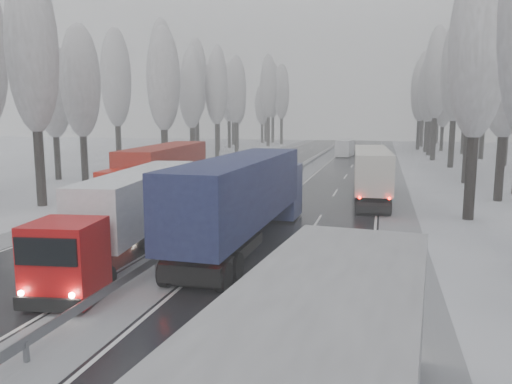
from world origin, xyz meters
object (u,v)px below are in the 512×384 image
at_px(truck_red_white, 133,207).
at_px(truck_red_red, 161,171).
at_px(truck_blue_box, 247,193).
at_px(truck_cream_box, 371,170).
at_px(box_truck_distant, 346,148).

distance_m(truck_red_white, truck_red_red, 12.77).
height_order(truck_blue_box, truck_red_red, truck_blue_box).
distance_m(truck_cream_box, truck_red_red, 16.29).
height_order(box_truck_distant, truck_red_white, truck_red_white).
bearing_deg(truck_cream_box, truck_red_white, -122.87).
bearing_deg(truck_red_red, truck_cream_box, 18.54).
xyz_separation_m(box_truck_distant, truck_red_white, (-5.75, -60.73, 0.85)).
relative_size(truck_cream_box, box_truck_distant, 2.12).
distance_m(truck_blue_box, truck_cream_box, 17.05).
xyz_separation_m(truck_cream_box, truck_red_white, (-10.70, -18.85, -0.12)).
relative_size(truck_blue_box, truck_red_white, 1.19).
distance_m(truck_cream_box, box_truck_distant, 42.19).
relative_size(box_truck_distant, truck_red_white, 0.50).
bearing_deg(truck_cream_box, truck_red_red, -158.76).
bearing_deg(box_truck_distant, truck_red_red, -95.63).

